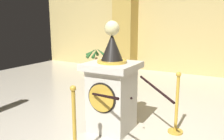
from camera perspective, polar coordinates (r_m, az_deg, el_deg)
The scene contains 7 objects.
back_wall at distance 8.25m, azimuth 19.65°, elevation 13.35°, with size 12.51×0.16×4.16m, color tan.
pedestal_clock at distance 3.72m, azimuth -0.04°, elevation -4.74°, with size 0.78×0.78×1.78m.
stanchion_near at distance 3.12m, azimuth -9.22°, elevation -15.23°, with size 0.24×0.24×0.99m.
stanchion_far at distance 3.86m, azimuth 15.64°, elevation -10.00°, with size 0.24×0.24×1.00m.
velvet_rope at distance 3.26m, azimuth 4.80°, elevation -5.49°, with size 1.19×1.20×0.22m.
column_left at distance 8.55m, azimuth 3.38°, elevation 13.26°, with size 0.87×0.87×3.99m.
potted_palm_left at distance 7.15m, azimuth -3.88°, elevation 0.07°, with size 0.76×0.72×1.01m.
Camera 1 is at (1.38, -2.80, 1.75)m, focal length 36.97 mm.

